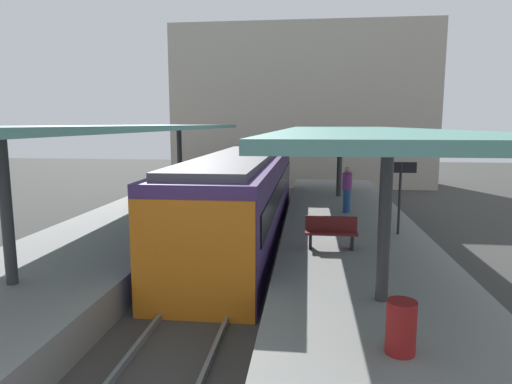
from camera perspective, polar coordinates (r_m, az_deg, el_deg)
name	(u,v)px	position (r m, az deg, el deg)	size (l,w,h in m)	color
ground_plane	(230,264)	(14.21, -3.28, -9.16)	(80.00, 80.00, 0.00)	#383835
platform_left	(113,245)	(15.17, -17.67, -6.43)	(4.40, 28.00, 1.00)	gray
platform_right	(355,253)	(13.93, 12.42, -7.56)	(4.40, 28.00, 1.00)	gray
track_ballast	(230,261)	(14.17, -3.28, -8.77)	(3.20, 28.00, 0.20)	#423F3D
rail_near_side	(208,255)	(14.26, -6.17, -7.98)	(0.08, 28.00, 0.14)	slate
rail_far_side	(253,257)	(14.02, -0.36, -8.23)	(0.08, 28.00, 0.14)	slate
commuter_train	(244,194)	(16.85, -1.48, -0.27)	(2.78, 15.44, 3.10)	#472D6B
canopy_left	(126,129)	(15.96, -16.21, 7.70)	(4.18, 21.00, 3.29)	#333335
canopy_right	(354,132)	(14.79, 12.34, 7.45)	(4.18, 21.00, 3.20)	#333335
platform_bench	(331,231)	(12.34, 9.50, -4.95)	(1.40, 0.41, 0.86)	black
platform_sign	(400,182)	(14.17, 17.86, 1.27)	(0.90, 0.08, 2.21)	#262628
litter_bin	(401,327)	(7.17, 17.92, -16.02)	(0.44, 0.44, 0.80)	maroon
passenger_near_bench	(347,189)	(17.24, 11.47, 0.38)	(0.36, 0.36, 1.75)	navy
station_building_backdrop	(302,108)	(33.34, 5.88, 10.61)	(18.00, 6.00, 11.00)	#A89E8E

